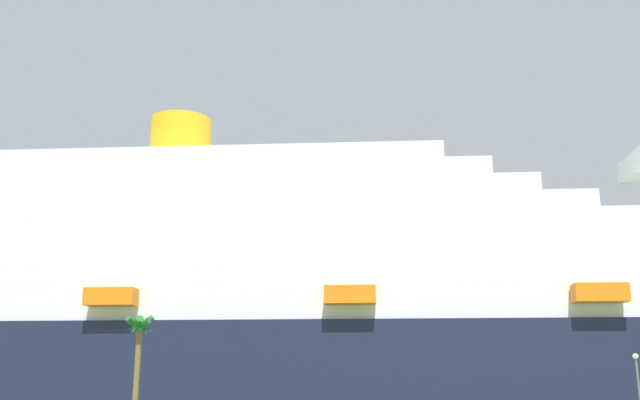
{
  "coord_description": "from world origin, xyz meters",
  "views": [
    {
      "loc": [
        9.2,
        -71.83,
        4.66
      ],
      "look_at": [
        -6.08,
        24.26,
        29.76
      ],
      "focal_mm": 40.75,
      "sensor_mm": 36.0,
      "label": 1
    }
  ],
  "objects": [
    {
      "name": "cruise_ship",
      "position": [
        -7.62,
        56.44,
        17.47
      ],
      "size": [
        258.3,
        53.19,
        63.0
      ],
      "color": "#191E38",
      "rests_on": "ground_plane"
    },
    {
      "name": "street_lamp",
      "position": [
        28.14,
        3.91,
        5.1
      ],
      "size": [
        0.56,
        0.56,
        7.81
      ],
      "color": "slate",
      "rests_on": "ground_plane"
    },
    {
      "name": "palm_tree",
      "position": [
        -21.96,
        2.14,
        9.5
      ],
      "size": [
        3.2,
        3.28,
        12.13
      ],
      "color": "brown",
      "rests_on": "ground_plane"
    }
  ]
}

